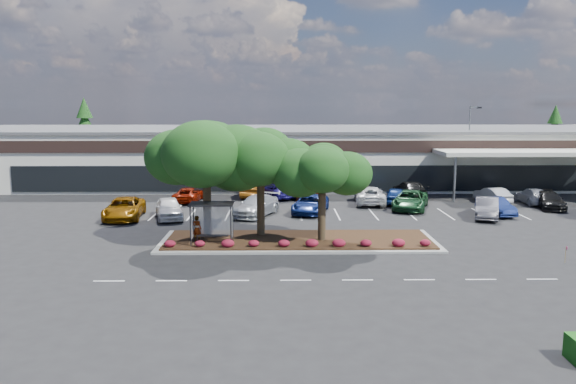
{
  "coord_description": "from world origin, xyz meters",
  "views": [
    {
      "loc": [
        -3.18,
        -31.84,
        8.98
      ],
      "look_at": [
        -2.62,
        8.84,
        2.6
      ],
      "focal_mm": 35.0,
      "sensor_mm": 36.0,
      "label": 1
    }
  ],
  "objects_px": {
    "survey_stake": "(566,252)",
    "car_1": "(169,208)",
    "car_0": "(124,208)",
    "light_pole": "(469,152)"
  },
  "relations": [
    {
      "from": "survey_stake",
      "to": "car_0",
      "type": "height_order",
      "value": "car_0"
    },
    {
      "from": "survey_stake",
      "to": "car_1",
      "type": "height_order",
      "value": "car_1"
    },
    {
      "from": "light_pole",
      "to": "car_1",
      "type": "relative_size",
      "value": 1.81
    },
    {
      "from": "car_0",
      "to": "survey_stake",
      "type": "bearing_deg",
      "value": -29.77
    },
    {
      "from": "car_0",
      "to": "car_1",
      "type": "bearing_deg",
      "value": -6.0
    },
    {
      "from": "light_pole",
      "to": "car_0",
      "type": "xyz_separation_m",
      "value": [
        -32.68,
        -16.01,
        -3.07
      ]
    },
    {
      "from": "car_0",
      "to": "car_1",
      "type": "height_order",
      "value": "car_1"
    },
    {
      "from": "light_pole",
      "to": "car_0",
      "type": "distance_m",
      "value": 36.52
    },
    {
      "from": "survey_stake",
      "to": "light_pole",
      "type": "bearing_deg",
      "value": 82.16
    },
    {
      "from": "survey_stake",
      "to": "car_0",
      "type": "bearing_deg",
      "value": 155.61
    }
  ]
}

